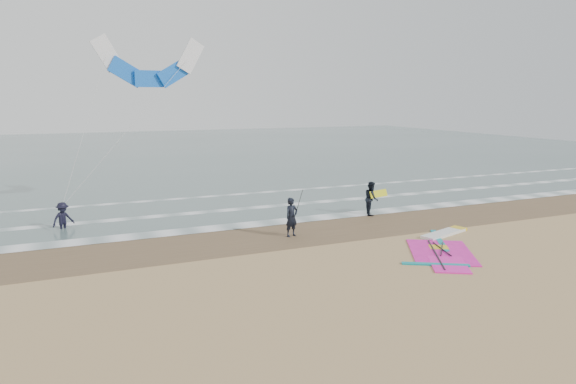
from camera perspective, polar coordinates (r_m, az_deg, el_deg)
name	(u,v)px	position (r m, az deg, el deg)	size (l,w,h in m)	color
ground	(373,268)	(19.97, 9.47, -8.32)	(120.00, 120.00, 0.00)	tan
sea_water	(159,151)	(64.98, -14.14, 4.44)	(120.00, 80.00, 0.02)	#47605E
wet_sand_band	(306,231)	(25.00, 1.99, -4.35)	(120.00, 5.00, 0.01)	brown
foam_waterline	(272,212)	(28.95, -1.78, -2.26)	(120.00, 9.15, 0.02)	white
windsurf_rig	(443,247)	(23.28, 16.87, -5.82)	(6.04, 5.72, 0.15)	white
person_standing	(292,217)	(23.84, 0.40, -2.82)	(0.67, 0.44, 1.83)	black
person_walking	(371,198)	(28.61, 9.24, -0.70)	(0.90, 0.70, 1.86)	black
person_wading	(63,212)	(27.49, -23.77, -2.08)	(1.10, 0.63, 1.70)	black
held_pole	(297,208)	(23.86, 1.06, -1.75)	(0.17, 0.86, 1.82)	black
carried_kiteboard	(379,194)	(28.70, 10.03, -0.18)	(1.30, 0.51, 0.39)	yellow
surf_kite	(150,67)	(30.28, -15.05, 13.27)	(8.14, 3.17, 8.64)	white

